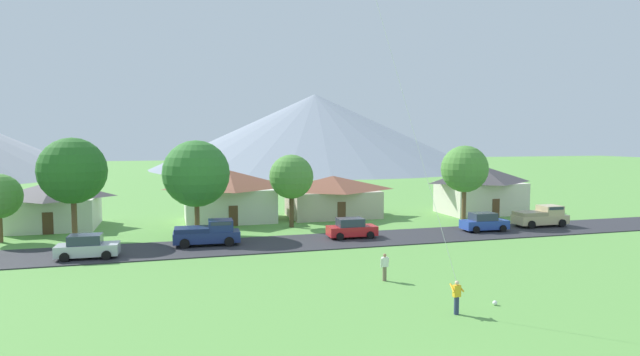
{
  "coord_description": "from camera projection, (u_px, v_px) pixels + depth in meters",
  "views": [
    {
      "loc": [
        -8.76,
        -13.75,
        8.57
      ],
      "look_at": [
        -0.87,
        13.69,
        6.41
      ],
      "focal_mm": 29.23,
      "sensor_mm": 36.0,
      "label": 1
    }
  ],
  "objects": [
    {
      "name": "road_strip",
      "position": [
        284.0,
        243.0,
        42.42
      ],
      "size": [
        160.0,
        6.57,
        0.08
      ],
      "primitive_type": "cube",
      "color": "#2D2D33",
      "rests_on": "ground"
    },
    {
      "name": "mountain_east_ridge",
      "position": [
        315.0,
        131.0,
        154.07
      ],
      "size": [
        94.96,
        94.96,
        21.65
      ],
      "primitive_type": "cone",
      "color": "gray",
      "rests_on": "ground"
    },
    {
      "name": "house_leftmost",
      "position": [
        229.0,
        195.0,
        54.41
      ],
      "size": [
        9.71,
        7.66,
        5.29
      ],
      "color": "silver",
      "rests_on": "ground"
    },
    {
      "name": "house_left_center",
      "position": [
        56.0,
        203.0,
        49.84
      ],
      "size": [
        7.97,
        7.6,
        4.6
      ],
      "color": "silver",
      "rests_on": "ground"
    },
    {
      "name": "house_right_center",
      "position": [
        480.0,
        189.0,
        59.7
      ],
      "size": [
        9.48,
        6.49,
        5.52
      ],
      "color": "beige",
      "rests_on": "ground"
    },
    {
      "name": "house_rightmost",
      "position": [
        333.0,
        196.0,
        57.04
      ],
      "size": [
        10.26,
        6.59,
        4.51
      ],
      "color": "beige",
      "rests_on": "ground"
    },
    {
      "name": "tree_near_left",
      "position": [
        196.0,
        174.0,
        45.59
      ],
      "size": [
        5.85,
        5.85,
        8.44
      ],
      "color": "brown",
      "rests_on": "ground"
    },
    {
      "name": "tree_left_of_center",
      "position": [
        465.0,
        169.0,
        52.33
      ],
      "size": [
        4.7,
        4.7,
        7.89
      ],
      "color": "brown",
      "rests_on": "ground"
    },
    {
      "name": "tree_center",
      "position": [
        73.0,
        171.0,
        43.06
      ],
      "size": [
        5.49,
        5.49,
        8.68
      ],
      "color": "brown",
      "rests_on": "ground"
    },
    {
      "name": "tree_right_of_center",
      "position": [
        291.0,
        177.0,
        50.17
      ],
      "size": [
        4.27,
        4.27,
        7.05
      ],
      "color": "#4C3823",
      "rests_on": "ground"
    },
    {
      "name": "parked_car_silver_west_end",
      "position": [
        87.0,
        247.0,
        37.06
      ],
      "size": [
        4.25,
        2.18,
        1.68
      ],
      "color": "#B7BCC1",
      "rests_on": "road_strip"
    },
    {
      "name": "parked_car_blue_mid_west",
      "position": [
        484.0,
        222.0,
        47.99
      ],
      "size": [
        4.28,
        2.23,
        1.68
      ],
      "color": "#2847A8",
      "rests_on": "road_strip"
    },
    {
      "name": "parked_car_red_east_end",
      "position": [
        351.0,
        228.0,
        44.71
      ],
      "size": [
        4.24,
        2.16,
        1.68
      ],
      "color": "red",
      "rests_on": "road_strip"
    },
    {
      "name": "pickup_truck_navy_west_side",
      "position": [
        209.0,
        233.0,
        41.63
      ],
      "size": [
        5.28,
        2.5,
        1.99
      ],
      "color": "navy",
      "rests_on": "road_strip"
    },
    {
      "name": "pickup_truck_sand_east_side",
      "position": [
        541.0,
        216.0,
        50.56
      ],
      "size": [
        5.24,
        2.41,
        1.99
      ],
      "color": "#C6B284",
      "rests_on": "road_strip"
    },
    {
      "name": "watcher_person",
      "position": [
        385.0,
        267.0,
        31.35
      ],
      "size": [
        0.56,
        0.24,
        1.68
      ],
      "color": "#70604C",
      "rests_on": "ground"
    },
    {
      "name": "soccer_ball",
      "position": [
        495.0,
        303.0,
        26.82
      ],
      "size": [
        0.24,
        0.24,
        0.24
      ],
      "primitive_type": "sphere",
      "color": "white",
      "rests_on": "ground"
    }
  ]
}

